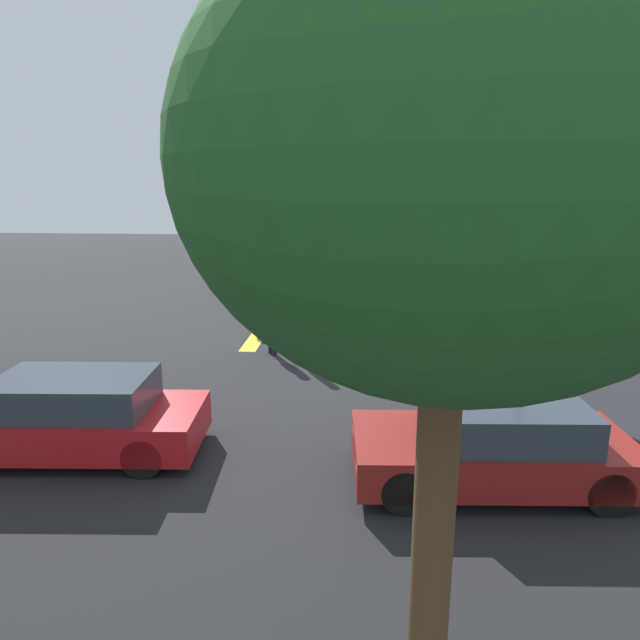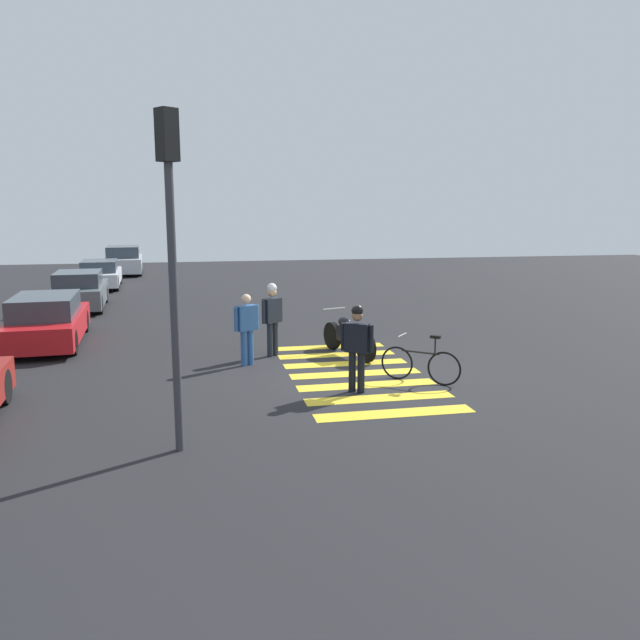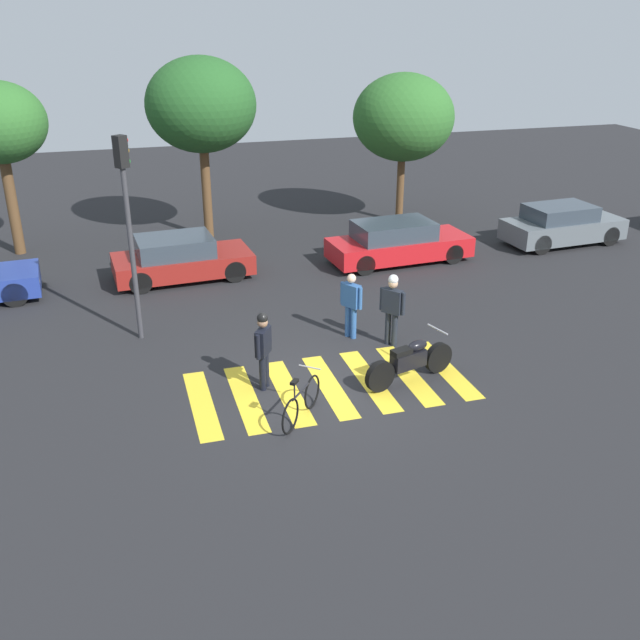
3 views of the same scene
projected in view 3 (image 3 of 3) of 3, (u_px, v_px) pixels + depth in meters
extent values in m
plane|color=#232326|center=(329.00, 386.00, 15.11)|extent=(60.00, 60.00, 0.00)
cylinder|color=black|center=(438.00, 358.00, 15.58)|extent=(0.69, 0.33, 0.68)
cylinder|color=black|center=(380.00, 376.00, 14.79)|extent=(0.69, 0.33, 0.68)
cube|color=black|center=(408.00, 360.00, 15.09)|extent=(0.85, 0.49, 0.36)
ellipsoid|color=black|center=(418.00, 346.00, 15.09)|extent=(0.53, 0.37, 0.24)
cube|color=black|center=(402.00, 352.00, 14.89)|extent=(0.49, 0.35, 0.12)
cylinder|color=#A5A5AD|center=(438.00, 329.00, 15.26)|extent=(0.21, 0.60, 0.04)
torus|color=black|center=(312.00, 392.00, 14.17)|extent=(0.48, 0.56, 0.70)
torus|color=black|center=(290.00, 416.00, 13.33)|extent=(0.48, 0.56, 0.70)
cylinder|color=black|center=(301.00, 391.00, 13.64)|extent=(0.53, 0.63, 0.04)
cylinder|color=black|center=(295.00, 390.00, 13.32)|extent=(0.05, 0.05, 0.34)
cube|color=black|center=(294.00, 382.00, 13.24)|extent=(0.20, 0.22, 0.06)
cylinder|color=#99999E|center=(310.00, 367.00, 13.85)|extent=(0.37, 0.32, 0.03)
cylinder|color=black|center=(263.00, 373.00, 14.81)|extent=(0.14, 0.14, 0.79)
cylinder|color=black|center=(266.00, 369.00, 14.97)|extent=(0.14, 0.14, 0.79)
cube|color=black|center=(263.00, 342.00, 14.62)|extent=(0.42, 0.50, 0.56)
sphere|color=#8C664C|center=(262.00, 322.00, 14.45)|extent=(0.21, 0.21, 0.21)
cylinder|color=black|center=(258.00, 347.00, 14.37)|extent=(0.09, 0.09, 0.53)
cylinder|color=black|center=(268.00, 336.00, 14.87)|extent=(0.09, 0.09, 0.53)
sphere|color=black|center=(262.00, 318.00, 14.41)|extent=(0.23, 0.23, 0.23)
cylinder|color=#1E232D|center=(395.00, 330.00, 16.77)|extent=(0.14, 0.14, 0.82)
cylinder|color=#1E232D|center=(388.00, 328.00, 16.86)|extent=(0.14, 0.14, 0.82)
cube|color=#1E232D|center=(392.00, 301.00, 16.53)|extent=(0.45, 0.50, 0.58)
sphere|color=tan|center=(393.00, 284.00, 16.36)|extent=(0.22, 0.22, 0.22)
cylinder|color=#1E232D|center=(403.00, 304.00, 16.38)|extent=(0.09, 0.09, 0.55)
cylinder|color=#1E232D|center=(382.00, 299.00, 16.68)|extent=(0.09, 0.09, 0.55)
sphere|color=white|center=(393.00, 279.00, 16.32)|extent=(0.23, 0.23, 0.23)
cylinder|color=#2D5999|center=(348.00, 321.00, 17.27)|extent=(0.14, 0.14, 0.80)
cylinder|color=#2D5999|center=(354.00, 323.00, 17.15)|extent=(0.14, 0.14, 0.80)
cube|color=#2D5999|center=(351.00, 295.00, 16.94)|extent=(0.41, 0.50, 0.57)
sphere|color=beige|center=(352.00, 278.00, 16.76)|extent=(0.22, 0.22, 0.22)
cylinder|color=#2D5999|center=(342.00, 292.00, 17.11)|extent=(0.09, 0.09, 0.54)
cylinder|color=#2D5999|center=(360.00, 298.00, 16.76)|extent=(0.09, 0.09, 0.54)
cube|color=yellow|center=(202.00, 404.00, 14.41)|extent=(0.45, 2.83, 0.01)
cube|color=yellow|center=(246.00, 398.00, 14.64)|extent=(0.45, 2.83, 0.01)
cube|color=yellow|center=(288.00, 392.00, 14.88)|extent=(0.45, 2.83, 0.01)
cube|color=yellow|center=(329.00, 386.00, 15.11)|extent=(0.45, 2.83, 0.01)
cube|color=yellow|center=(369.00, 380.00, 15.34)|extent=(0.45, 2.83, 0.01)
cube|color=yellow|center=(408.00, 374.00, 15.58)|extent=(0.45, 2.83, 0.01)
cube|color=yellow|center=(446.00, 369.00, 15.81)|extent=(0.45, 2.83, 0.01)
cylinder|color=black|center=(16.00, 276.00, 20.33)|extent=(0.69, 0.26, 0.68)
cylinder|color=black|center=(15.00, 294.00, 19.05)|extent=(0.69, 0.26, 0.68)
cube|color=#F2EDCC|center=(38.00, 268.00, 20.26)|extent=(0.09, 0.20, 0.12)
cube|color=#F2EDCC|center=(38.00, 281.00, 19.32)|extent=(0.09, 0.20, 0.12)
cylinder|color=black|center=(222.00, 255.00, 22.13)|extent=(0.65, 0.26, 0.64)
cylinder|color=black|center=(235.00, 271.00, 20.76)|extent=(0.65, 0.26, 0.64)
cylinder|color=black|center=(133.00, 265.00, 21.27)|extent=(0.65, 0.26, 0.64)
cylinder|color=black|center=(140.00, 283.00, 19.90)|extent=(0.65, 0.26, 0.64)
cube|color=maroon|center=(183.00, 263.00, 20.96)|extent=(4.08, 2.07, 0.57)
cube|color=#333D47|center=(175.00, 246.00, 20.67)|extent=(2.25, 1.74, 0.54)
cube|color=#F2EDCC|center=(242.00, 248.00, 22.04)|extent=(0.09, 0.20, 0.12)
cube|color=#F2EDCC|center=(252.00, 259.00, 21.04)|extent=(0.09, 0.20, 0.12)
cylinder|color=black|center=(430.00, 241.00, 23.52)|extent=(0.64, 0.26, 0.62)
cylinder|color=black|center=(453.00, 254.00, 22.25)|extent=(0.64, 0.26, 0.62)
cylinder|color=black|center=(346.00, 250.00, 22.56)|extent=(0.64, 0.26, 0.62)
cylinder|color=black|center=(365.00, 265.00, 21.30)|extent=(0.64, 0.26, 0.62)
cube|color=red|center=(399.00, 247.00, 22.34)|extent=(4.53, 1.98, 0.60)
cube|color=#333D47|center=(394.00, 230.00, 22.04)|extent=(2.48, 1.64, 0.54)
cube|color=#F2EDCC|center=(452.00, 233.00, 23.46)|extent=(0.09, 0.20, 0.12)
cube|color=#F2EDCC|center=(469.00, 242.00, 22.53)|extent=(0.09, 0.20, 0.12)
cylinder|color=black|center=(581.00, 225.00, 25.19)|extent=(0.67, 0.26, 0.66)
cylinder|color=black|center=(610.00, 236.00, 23.94)|extent=(0.67, 0.26, 0.66)
cylinder|color=black|center=(515.00, 232.00, 24.33)|extent=(0.67, 0.26, 0.66)
cylinder|color=black|center=(541.00, 244.00, 23.08)|extent=(0.67, 0.26, 0.66)
cube|color=slate|center=(563.00, 229.00, 24.06)|extent=(4.12, 1.94, 0.67)
cube|color=#333D47|center=(560.00, 213.00, 23.76)|extent=(2.26, 1.61, 0.49)
cube|color=#F2EDCC|center=(600.00, 217.00, 25.11)|extent=(0.09, 0.20, 0.12)
cube|color=#F2EDCC|center=(621.00, 224.00, 24.18)|extent=(0.09, 0.20, 0.12)
cylinder|color=#38383D|center=(132.00, 257.00, 16.51)|extent=(0.12, 0.12, 4.13)
cube|color=black|center=(121.00, 152.00, 15.54)|extent=(0.34, 0.34, 0.70)
sphere|color=red|center=(124.00, 140.00, 15.54)|extent=(0.16, 0.16, 0.16)
sphere|color=orange|center=(126.00, 151.00, 15.63)|extent=(0.16, 0.16, 0.16)
sphere|color=green|center=(127.00, 161.00, 15.73)|extent=(0.16, 0.16, 0.16)
cylinder|color=brown|center=(13.00, 207.00, 22.70)|extent=(0.34, 0.34, 3.07)
cylinder|color=brown|center=(207.00, 193.00, 24.30)|extent=(0.31, 0.31, 3.12)
ellipsoid|color=#235623|center=(201.00, 105.00, 23.13)|extent=(3.60, 3.60, 3.06)
cylinder|color=brown|center=(400.00, 189.00, 26.29)|extent=(0.27, 0.27, 2.45)
ellipsoid|color=#2D6628|center=(403.00, 117.00, 25.26)|extent=(3.59, 3.59, 3.06)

